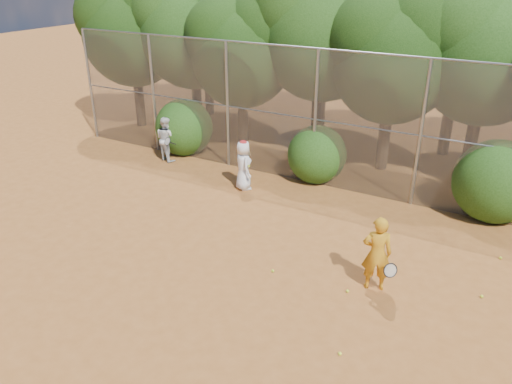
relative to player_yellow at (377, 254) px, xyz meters
The scene contains 22 objects.
ground 2.93m from the player_yellow, 144.17° to the right, with size 80.00×80.00×0.00m, color brown.
fence_back 5.12m from the player_yellow, 118.81° to the left, with size 20.05×0.09×4.03m.
tree_0 13.71m from the player_yellow, 151.39° to the left, with size 4.38×3.81×6.00m.
tree_1 11.99m from the player_yellow, 143.20° to the left, with size 4.64×4.03×6.35m.
tree_2 9.55m from the player_yellow, 137.37° to the left, with size 3.99×3.47×5.47m.
tree_3 9.08m from the player_yellow, 120.35° to the left, with size 4.89×4.26×6.70m.
tree_4 7.42m from the player_yellow, 104.65° to the left, with size 4.19×3.64×5.73m.
tree_5 8.11m from the player_yellow, 83.98° to the left, with size 4.51×3.92×6.17m.
tree_9 14.19m from the player_yellow, 138.00° to the left, with size 4.83×4.20×6.62m.
tree_10 11.40m from the player_yellow, 119.00° to the left, with size 5.15×4.48×7.06m.
tree_11 9.60m from the player_yellow, 91.39° to the left, with size 4.64×4.03×6.35m.
bush_0 9.50m from the player_yellow, 150.64° to the left, with size 2.00×2.00×2.00m, color #1C4010.
bush_1 5.69m from the player_yellow, 125.14° to the left, with size 1.80×1.80×1.80m, color #1C4010.
bush_2 4.97m from the player_yellow, 69.69° to the left, with size 2.20×2.20×2.20m, color #1C4010.
player_yellow is the anchor object (origin of this frame).
player_teen 5.71m from the player_yellow, 148.72° to the left, with size 0.85×0.83×1.51m.
player_white 9.14m from the player_yellow, 155.95° to the left, with size 0.90×0.80×1.50m.
ball_0 0.98m from the player_yellow, 133.20° to the right, with size 0.07×0.07×0.07m, color #C2D526.
ball_1 2.29m from the player_yellow, 19.79° to the left, with size 0.07×0.07×0.07m, color #C2D526.
ball_2 2.34m from the player_yellow, 87.50° to the right, with size 0.07×0.07×0.07m, color #C2D526.
ball_4 2.29m from the player_yellow, 165.74° to the right, with size 0.07×0.07×0.07m, color #C2D526.
ball_5 3.41m from the player_yellow, 48.23° to the left, with size 0.07×0.07×0.07m, color #C2D526.
Camera 1 is at (4.34, -7.03, 6.19)m, focal length 35.00 mm.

